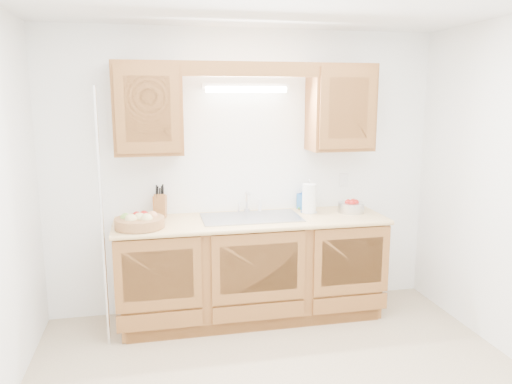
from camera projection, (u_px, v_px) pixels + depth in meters
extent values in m
cube|color=white|center=(245.00, 172.00, 4.49)|extent=(3.50, 0.02, 2.50)
cube|color=white|center=(417.00, 308.00, 1.60)|extent=(3.50, 0.02, 2.50)
cube|color=brown|center=(251.00, 269.00, 4.35)|extent=(2.20, 0.60, 0.86)
cube|color=#D6B870|center=(252.00, 221.00, 4.25)|extent=(2.30, 0.63, 0.04)
cube|color=brown|center=(148.00, 109.00, 4.05)|extent=(0.55, 0.33, 0.75)
cube|color=brown|center=(340.00, 108.00, 4.39)|extent=(0.55, 0.33, 0.75)
cube|color=brown|center=(251.00, 69.00, 4.02)|extent=(2.20, 0.05, 0.12)
cylinder|color=white|center=(246.00, 90.00, 4.25)|extent=(0.70, 0.05, 0.05)
cube|color=white|center=(246.00, 86.00, 4.28)|extent=(0.76, 0.06, 0.05)
cube|color=#9E9EA3|center=(251.00, 218.00, 4.27)|extent=(0.84, 0.46, 0.01)
cube|color=#9E9EA3|center=(227.00, 228.00, 4.24)|extent=(0.39, 0.40, 0.16)
cube|color=#9E9EA3|center=(275.00, 226.00, 4.33)|extent=(0.39, 0.40, 0.16)
cylinder|color=silver|center=(247.00, 210.00, 4.46)|extent=(0.06, 0.06, 0.04)
cylinder|color=silver|center=(247.00, 202.00, 4.44)|extent=(0.02, 0.02, 0.16)
cylinder|color=silver|center=(248.00, 193.00, 4.38)|extent=(0.02, 0.12, 0.02)
cylinder|color=white|center=(260.00, 205.00, 4.47)|extent=(0.03, 0.03, 0.12)
cylinder|color=silver|center=(102.00, 221.00, 3.75)|extent=(0.03, 0.03, 2.00)
cube|color=white|center=(344.00, 180.00, 4.69)|extent=(0.08, 0.01, 0.12)
cylinder|color=#B57E49|center=(140.00, 223.00, 3.94)|extent=(0.52, 0.52, 0.08)
sphere|color=#D8C67F|center=(131.00, 220.00, 3.88)|extent=(0.10, 0.10, 0.10)
sphere|color=#D8C67F|center=(147.00, 219.00, 3.89)|extent=(0.10, 0.10, 0.10)
sphere|color=tan|center=(152.00, 217.00, 3.99)|extent=(0.09, 0.09, 0.09)
sphere|color=#AF1814|center=(137.00, 217.00, 3.99)|extent=(0.09, 0.09, 0.09)
sphere|color=#72A53F|center=(126.00, 218.00, 3.94)|extent=(0.09, 0.09, 0.09)
sphere|color=#D8C67F|center=(140.00, 219.00, 3.92)|extent=(0.10, 0.10, 0.10)
sphere|color=#AF1814|center=(144.00, 216.00, 4.03)|extent=(0.08, 0.08, 0.08)
cube|color=brown|center=(160.00, 206.00, 4.28)|extent=(0.12, 0.18, 0.22)
cylinder|color=black|center=(157.00, 193.00, 4.24)|extent=(0.02, 0.04, 0.08)
cylinder|color=black|center=(160.00, 193.00, 4.24)|extent=(0.02, 0.04, 0.08)
cylinder|color=black|center=(163.00, 192.00, 4.25)|extent=(0.02, 0.04, 0.08)
cylinder|color=black|center=(158.00, 191.00, 4.27)|extent=(0.02, 0.04, 0.08)
cylinder|color=black|center=(162.00, 190.00, 4.28)|extent=(0.02, 0.04, 0.08)
cylinder|color=black|center=(156.00, 190.00, 4.29)|extent=(0.02, 0.04, 0.08)
cylinder|color=black|center=(163.00, 189.00, 4.30)|extent=(0.02, 0.04, 0.08)
cylinder|color=#D6560B|center=(157.00, 206.00, 4.28)|extent=(0.07, 0.07, 0.19)
cylinder|color=white|center=(156.00, 195.00, 4.26)|extent=(0.06, 0.06, 0.01)
imported|color=#2465B5|center=(304.00, 198.00, 4.59)|extent=(0.12, 0.12, 0.21)
cube|color=#CC333F|center=(303.00, 209.00, 4.60)|extent=(0.11, 0.08, 0.01)
cube|color=green|center=(303.00, 208.00, 4.60)|extent=(0.11, 0.08, 0.02)
cylinder|color=silver|center=(309.00, 212.00, 4.45)|extent=(0.15, 0.15, 0.01)
cylinder|color=silver|center=(309.00, 196.00, 4.42)|extent=(0.02, 0.02, 0.30)
cylinder|color=white|center=(309.00, 198.00, 4.42)|extent=(0.14, 0.14, 0.25)
sphere|color=silver|center=(309.00, 180.00, 4.39)|extent=(0.02, 0.02, 0.02)
cylinder|color=silver|center=(351.00, 207.00, 4.47)|extent=(0.31, 0.31, 0.09)
sphere|color=#AF1814|center=(348.00, 203.00, 4.45)|extent=(0.06, 0.06, 0.06)
sphere|color=#AF1814|center=(353.00, 202.00, 4.48)|extent=(0.06, 0.06, 0.06)
sphere|color=#AF1814|center=(352.00, 203.00, 4.43)|extent=(0.06, 0.06, 0.06)
sphere|color=#AF1814|center=(356.00, 203.00, 4.45)|extent=(0.06, 0.06, 0.06)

